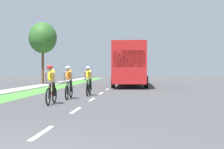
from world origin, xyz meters
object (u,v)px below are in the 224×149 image
at_px(cyclist_trailing, 69,82).
at_px(street_tree_near, 43,38).
at_px(cyclist_distant, 89,81).
at_px(bus_red, 130,63).
at_px(cyclist_lead, 51,84).
at_px(sedan_white, 132,74).

xyz_separation_m(cyclist_trailing, street_tree_near, (-5.96, 17.16, 3.70)).
relative_size(cyclist_distant, bus_red, 0.15).
xyz_separation_m(cyclist_lead, cyclist_trailing, (0.22, 2.56, 0.00)).
relative_size(cyclist_trailing, sedan_white, 0.40).
bearing_deg(cyclist_distant, cyclist_trailing, -106.52).
relative_size(cyclist_trailing, bus_red, 0.15).
distance_m(cyclist_trailing, cyclist_distant, 2.28).
height_order(cyclist_distant, bus_red, bus_red).
height_order(cyclist_trailing, bus_red, bus_red).
xyz_separation_m(cyclist_lead, street_tree_near, (-5.74, 19.72, 3.70)).
height_order(cyclist_distant, sedan_white, cyclist_distant).
bearing_deg(bus_red, cyclist_trailing, -101.20).
xyz_separation_m(cyclist_lead, cyclist_distant, (0.87, 4.75, 0.00)).
bearing_deg(cyclist_distant, bus_red, 79.84).
bearing_deg(cyclist_distant, cyclist_lead, -100.34).
height_order(cyclist_trailing, cyclist_distant, same).
xyz_separation_m(cyclist_trailing, sedan_white, (2.65, 31.80, -0.04)).
distance_m(sedan_white, street_tree_near, 17.39).
relative_size(cyclist_lead, cyclist_trailing, 1.00).
height_order(cyclist_trailing, sedan_white, cyclist_trailing).
xyz_separation_m(cyclist_distant, bus_red, (2.06, 11.48, 1.17)).
distance_m(cyclist_lead, bus_red, 16.53).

